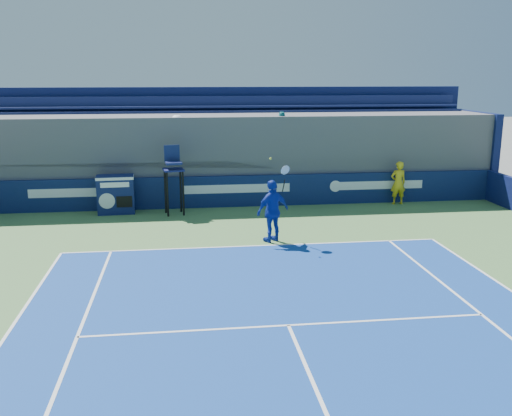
{
  "coord_description": "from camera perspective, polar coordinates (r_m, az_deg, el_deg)",
  "views": [
    {
      "loc": [
        -2.0,
        -4.01,
        4.92
      ],
      "look_at": [
        0.0,
        11.5,
        1.25
      ],
      "focal_mm": 40.0,
      "sensor_mm": 36.0,
      "label": 1
    }
  ],
  "objects": [
    {
      "name": "umpire_chair",
      "position": [
        20.49,
        -8.26,
        3.54
      ],
      "size": [
        0.8,
        0.8,
        2.48
      ],
      "color": "black",
      "rests_on": "ground"
    },
    {
      "name": "stadium_seating",
      "position": [
        23.45,
        -2.39,
        5.63
      ],
      "size": [
        21.0,
        4.05,
        4.4
      ],
      "color": "#4F4F54",
      "rests_on": "ground"
    },
    {
      "name": "tennis_player",
      "position": [
        16.99,
        1.68,
        -0.29
      ],
      "size": [
        1.19,
        0.93,
        2.57
      ],
      "color": "#132EA0",
      "rests_on": "apron"
    },
    {
      "name": "match_clock",
      "position": [
        21.15,
        -13.84,
        1.43
      ],
      "size": [
        1.36,
        0.8,
        1.4
      ],
      "color": "#0F194B",
      "rests_on": "ground"
    },
    {
      "name": "back_hoarding",
      "position": [
        21.64,
        -1.89,
        1.69
      ],
      "size": [
        20.4,
        0.21,
        1.2
      ],
      "color": "#0C1A46",
      "rests_on": "ground"
    },
    {
      "name": "ball_person",
      "position": [
        22.65,
        14.03,
        2.46
      ],
      "size": [
        0.62,
        0.42,
        1.67
      ],
      "primitive_type": "imported",
      "rotation": [
        0.0,
        0.0,
        3.18
      ],
      "color": "yellow",
      "rests_on": "apron"
    }
  ]
}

